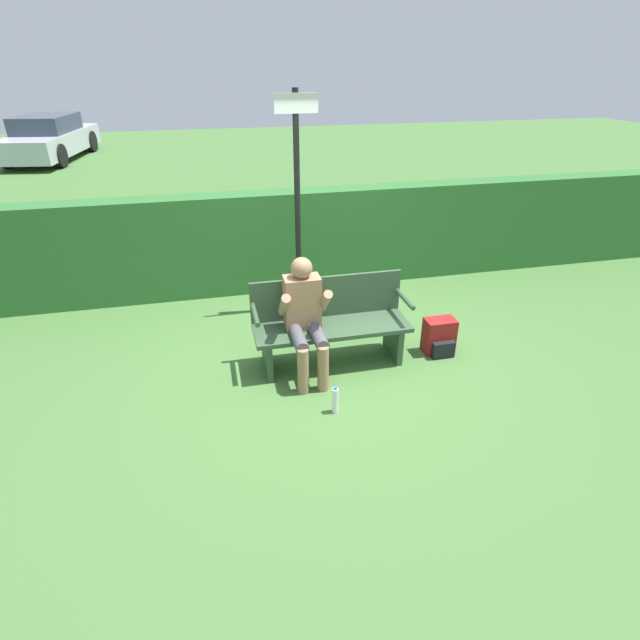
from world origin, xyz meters
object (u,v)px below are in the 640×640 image
at_px(park_bench, 330,323).
at_px(parked_car, 50,138).
at_px(water_bottle, 335,400).
at_px(backpack, 439,337).
at_px(signpost, 297,194).
at_px(person_seated, 305,314).

distance_m(park_bench, parked_car, 14.55).
height_order(park_bench, water_bottle, park_bench).
xyz_separation_m(backpack, parked_car, (-6.86, 13.52, 0.45)).
bearing_deg(parked_car, water_bottle, -150.56).
distance_m(backpack, signpost, 2.30).
bearing_deg(signpost, park_bench, -86.13).
xyz_separation_m(person_seated, parked_car, (-5.36, 13.55, -0.02)).
distance_m(backpack, water_bottle, 1.58).
height_order(water_bottle, signpost, signpost).
height_order(water_bottle, parked_car, parked_car).
bearing_deg(parked_car, signpost, -146.89).
height_order(park_bench, backpack, park_bench).
bearing_deg(person_seated, parked_car, 111.60).
bearing_deg(water_bottle, backpack, 29.17).
bearing_deg(person_seated, backpack, 0.93).
bearing_deg(park_bench, signpost, 93.87).
bearing_deg(backpack, park_bench, 174.35).
bearing_deg(parked_car, person_seated, -149.97).
distance_m(water_bottle, parked_car, 15.32).
xyz_separation_m(signpost, parked_car, (-5.57, 12.13, -0.85)).
bearing_deg(parked_car, backpack, -144.66).
xyz_separation_m(backpack, signpost, (-1.29, 1.39, 1.30)).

